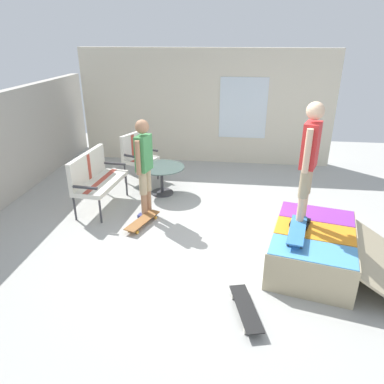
% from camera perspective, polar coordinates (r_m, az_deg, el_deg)
% --- Properties ---
extents(ground_plane, '(12.00, 12.00, 0.10)m').
position_cam_1_polar(ground_plane, '(5.76, 3.37, -7.73)').
color(ground_plane, '#A8A8A3').
extents(house_facade, '(0.23, 6.00, 2.67)m').
position_cam_1_polar(house_facade, '(8.88, 2.19, 13.26)').
color(house_facade, beige).
rests_on(house_facade, ground_plane).
extents(skate_ramp, '(1.91, 2.08, 0.55)m').
position_cam_1_polar(skate_ramp, '(5.25, 18.84, -8.37)').
color(skate_ramp, tan).
rests_on(skate_ramp, ground_plane).
extents(patio_bench, '(1.29, 0.66, 1.02)m').
position_cam_1_polar(patio_bench, '(6.72, -15.15, 2.56)').
color(patio_bench, '#38383D').
rests_on(patio_bench, ground_plane).
extents(patio_chair_near_house, '(0.79, 0.75, 1.02)m').
position_cam_1_polar(patio_chair_near_house, '(7.83, -8.79, 6.09)').
color(patio_chair_near_house, '#38383D').
rests_on(patio_chair_near_house, ground_plane).
extents(patio_table, '(0.90, 0.90, 0.57)m').
position_cam_1_polar(patio_table, '(7.14, -4.81, 2.76)').
color(patio_table, '#38383D').
rests_on(patio_table, ground_plane).
extents(person_watching, '(0.47, 0.29, 1.71)m').
position_cam_1_polar(person_watching, '(6.06, -7.59, 4.72)').
color(person_watching, navy).
rests_on(person_watching, ground_plane).
extents(person_skater, '(0.46, 0.32, 1.66)m').
position_cam_1_polar(person_skater, '(4.84, 18.02, 5.26)').
color(person_skater, black).
rests_on(person_skater, skate_ramp).
extents(skateboard_by_bench, '(0.82, 0.45, 0.10)m').
position_cam_1_polar(skateboard_by_bench, '(6.10, -7.83, -4.52)').
color(skateboard_by_bench, brown).
rests_on(skateboard_by_bench, ground_plane).
extents(skateboard_spare, '(0.82, 0.40, 0.10)m').
position_cam_1_polar(skateboard_spare, '(4.36, 8.50, -17.71)').
color(skateboard_spare, black).
rests_on(skateboard_spare, ground_plane).
extents(skateboard_on_ramp, '(0.82, 0.37, 0.10)m').
position_cam_1_polar(skateboard_on_ramp, '(4.87, 16.30, -5.81)').
color(skateboard_on_ramp, '#3372B2').
rests_on(skateboard_on_ramp, skate_ramp).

